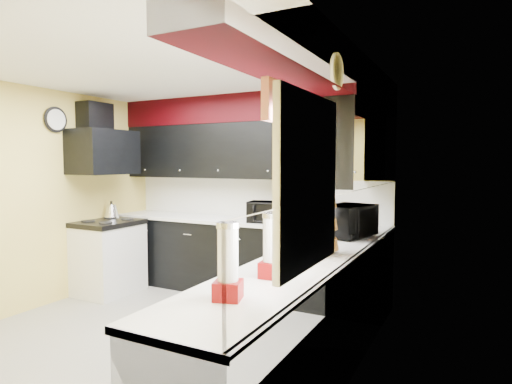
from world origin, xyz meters
TOP-DOWN VIEW (x-y plane):
  - ground at (0.00, 0.00)m, footprint 3.60×3.60m
  - wall_back at (0.00, 1.80)m, footprint 3.60×0.06m
  - wall_right at (1.80, 0.00)m, footprint 0.06×3.60m
  - wall_left at (-1.80, 0.00)m, footprint 0.06×3.60m
  - ceiling at (0.00, 0.00)m, footprint 3.60×3.60m
  - cab_back at (0.00, 1.50)m, footprint 3.60×0.60m
  - cab_right at (1.50, -0.30)m, footprint 0.60×3.00m
  - counter_back at (0.00, 1.50)m, footprint 3.62×0.64m
  - counter_right at (1.50, -0.30)m, footprint 0.64×3.02m
  - splash_back at (0.00, 1.79)m, footprint 3.60×0.02m
  - splash_right at (1.79, 0.00)m, footprint 0.02×3.60m
  - upper_back at (-0.50, 1.62)m, footprint 2.60×0.35m
  - upper_right at (1.62, 0.90)m, footprint 0.35×1.80m
  - soffit_back at (0.00, 1.62)m, footprint 3.60×0.36m
  - soffit_right at (1.62, -0.18)m, footprint 0.36×3.24m
  - stove at (-1.50, 0.75)m, footprint 0.60×0.75m
  - cooktop at (-1.50, 0.75)m, footprint 0.62×0.77m
  - hood at (-1.55, 0.75)m, footprint 0.50×0.78m
  - hood_duct at (-1.68, 0.75)m, footprint 0.24×0.40m
  - window at (1.79, -0.90)m, footprint 0.03×0.86m
  - valance at (1.73, -0.90)m, footprint 0.04×0.88m
  - pan_top at (0.82, 1.55)m, footprint 0.03×0.22m
  - pan_mid at (0.82, 1.42)m, footprint 0.03×0.28m
  - pan_low at (0.82, 1.68)m, footprint 0.03×0.24m
  - cut_board at (0.83, 1.30)m, footprint 0.03×0.26m
  - baskets at (1.52, 0.05)m, footprint 0.27×0.27m
  - clock at (-1.77, 0.25)m, footprint 0.03×0.30m
  - deco_plate at (1.77, -0.35)m, footprint 0.03×0.24m
  - toaster_oven at (0.39, 1.43)m, footprint 0.49×0.43m
  - microwave at (1.51, 0.91)m, footprint 0.50×0.63m
  - utensil_crock at (1.10, 1.53)m, footprint 0.19×0.19m
  - knife_block at (1.00, 1.48)m, footprint 0.11×0.14m
  - kettle at (-1.68, 0.98)m, footprint 0.24×0.24m
  - dispenser_a at (1.49, -0.76)m, footprint 0.15×0.15m
  - dispenser_b at (1.47, -1.25)m, footprint 0.17×0.17m

SIDE VIEW (x-z plane):
  - ground at x=0.00m, z-range 0.00..0.00m
  - stove at x=-1.50m, z-range 0.00..0.86m
  - cab_back at x=0.00m, z-range 0.00..0.90m
  - cab_right at x=1.50m, z-range 0.00..0.90m
  - cooktop at x=-1.50m, z-range 0.86..0.92m
  - counter_back at x=0.00m, z-range 0.90..0.94m
  - counter_right at x=1.50m, z-range 0.90..0.94m
  - kettle at x=-1.68m, z-range 0.92..1.10m
  - utensil_crock at x=1.10m, z-range 0.94..1.10m
  - knife_block at x=1.00m, z-range 0.94..1.14m
  - toaster_oven at x=0.39m, z-range 0.94..1.19m
  - microwave at x=1.51m, z-range 0.94..1.25m
  - dispenser_a at x=1.49m, z-range 0.94..1.31m
  - dispenser_b at x=1.47m, z-range 0.94..1.32m
  - baskets at x=1.52m, z-range 0.93..1.43m
  - splash_back at x=0.00m, z-range 0.94..1.44m
  - splash_right at x=1.79m, z-range 0.94..1.44m
  - wall_back at x=0.00m, z-range 0.00..2.50m
  - wall_right at x=1.80m, z-range 0.00..2.50m
  - wall_left at x=-1.80m, z-range 0.00..2.50m
  - window at x=1.79m, z-range 1.07..2.03m
  - pan_low at x=0.82m, z-range 1.51..1.93m
  - pan_mid at x=0.82m, z-range 1.52..1.98m
  - hood at x=-1.55m, z-range 1.50..2.06m
  - upper_back at x=-0.50m, z-range 1.45..2.15m
  - upper_right at x=1.62m, z-range 1.45..2.15m
  - cut_board at x=0.83m, z-range 1.62..1.98m
  - valance at x=1.73m, z-range 1.85..2.05m
  - pan_top at x=0.82m, z-range 1.80..2.20m
  - clock at x=-1.77m, z-range 2.00..2.30m
  - hood_duct at x=-1.68m, z-range 2.00..2.40m
  - deco_plate at x=1.77m, z-range 2.13..2.37m
  - soffit_back at x=0.00m, z-range 2.15..2.50m
  - soffit_right at x=1.62m, z-range 2.15..2.50m
  - ceiling at x=0.00m, z-range 2.47..2.53m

